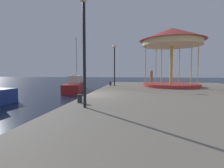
{
  "coord_description": "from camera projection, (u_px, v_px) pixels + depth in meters",
  "views": [
    {
      "loc": [
        3.16,
        -11.24,
        2.29
      ],
      "look_at": [
        1.13,
        3.76,
        1.22
      ],
      "focal_mm": 28.41,
      "sensor_mm": 36.0,
      "label": 1
    }
  ],
  "objects": [
    {
      "name": "ground_plane",
      "position": [
        87.0,
        106.0,
        11.69
      ],
      "size": [
        120.0,
        120.0,
        0.0
      ],
      "primitive_type": "plane",
      "color": "black"
    },
    {
      "name": "quay_dock",
      "position": [
        198.0,
        103.0,
        10.74
      ],
      "size": [
        13.77,
        27.95,
        0.8
      ],
      "primitive_type": "cube",
      "color": "gray",
      "rests_on": "ground"
    },
    {
      "name": "sailboat_red",
      "position": [
        75.0,
        85.0,
        20.85
      ],
      "size": [
        3.03,
        7.52,
        6.51
      ],
      "color": "maroon",
      "rests_on": "ground"
    },
    {
      "name": "carousel",
      "position": [
        172.0,
        43.0,
        17.27
      ],
      "size": [
        6.29,
        6.29,
        5.72
      ],
      "color": "#B23333",
      "rests_on": "quay_dock"
    },
    {
      "name": "lamp_post_mid_promenade",
      "position": [
        84.0,
        31.0,
        7.13
      ],
      "size": [
        0.36,
        0.36,
        4.6
      ],
      "color": "black",
      "rests_on": "quay_dock"
    },
    {
      "name": "lamp_post_far_end",
      "position": [
        114.0,
        58.0,
        18.21
      ],
      "size": [
        0.36,
        0.36,
        4.25
      ],
      "color": "black",
      "rests_on": "quay_dock"
    },
    {
      "name": "bollard_center",
      "position": [
        110.0,
        84.0,
        19.08
      ],
      "size": [
        0.24,
        0.24,
        0.4
      ],
      "primitive_type": "cylinder",
      "color": "#2D2D33",
      "rests_on": "quay_dock"
    },
    {
      "name": "bollard_north",
      "position": [
        80.0,
        99.0,
        8.46
      ],
      "size": [
        0.24,
        0.24,
        0.4
      ],
      "primitive_type": "cylinder",
      "color": "#2D2D33",
      "rests_on": "quay_dock"
    },
    {
      "name": "person_far_corner",
      "position": [
        151.0,
        77.0,
        21.24
      ],
      "size": [
        0.34,
        0.34,
        1.74
      ],
      "color": "#937A4C",
      "rests_on": "quay_dock"
    }
  ]
}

